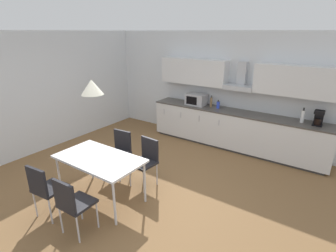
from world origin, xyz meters
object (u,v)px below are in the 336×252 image
(coffee_maker, at_px, (319,118))
(dining_table, at_px, (99,160))
(chair_near_right, at_px, (72,201))
(pendant_lamp, at_px, (92,87))
(microwave, at_px, (196,99))
(bottle_blue, at_px, (218,105))
(bottle_brown, at_px, (211,102))
(chair_near_left, at_px, (45,186))
(chair_far_left, at_px, (120,149))
(bottle_white, at_px, (303,116))
(chair_far_right, at_px, (146,157))

(coffee_maker, bearing_deg, dining_table, -129.73)
(chair_near_right, height_order, pendant_lamp, pendant_lamp)
(microwave, bearing_deg, coffee_maker, 0.56)
(bottle_blue, distance_m, bottle_brown, 0.19)
(chair_near_left, bearing_deg, chair_far_left, 90.59)
(coffee_maker, relative_size, chair_near_right, 0.34)
(microwave, height_order, chair_far_left, microwave)
(chair_near_right, bearing_deg, bottle_white, 62.53)
(microwave, xyz_separation_m, coffee_maker, (2.70, 0.03, 0.01))
(dining_table, height_order, chair_near_right, chair_near_right)
(bottle_brown, bearing_deg, bottle_blue, -1.63)
(pendant_lamp, bearing_deg, coffee_maker, 50.27)
(dining_table, bearing_deg, chair_far_left, 112.75)
(bottle_white, distance_m, pendant_lamp, 4.11)
(dining_table, xyz_separation_m, chair_far_right, (0.32, 0.78, -0.18))
(bottle_brown, xyz_separation_m, chair_far_right, (-0.05, -2.46, -0.49))
(bottle_brown, height_order, pendant_lamp, pendant_lamp)
(dining_table, distance_m, chair_far_left, 0.86)
(chair_far_left, xyz_separation_m, chair_near_right, (0.65, -1.55, 0.00))
(microwave, distance_m, chair_far_right, 2.50)
(dining_table, relative_size, chair_near_left, 1.62)
(chair_far_right, distance_m, chair_near_right, 1.55)
(coffee_maker, bearing_deg, microwave, -179.44)
(bottle_white, relative_size, bottle_brown, 1.10)
(microwave, bearing_deg, bottle_brown, 5.14)
(bottle_blue, bearing_deg, pendant_lamp, -99.84)
(microwave, relative_size, chair_far_left, 0.55)
(dining_table, xyz_separation_m, pendant_lamp, (0.00, -0.00, 1.18))
(dining_table, distance_m, chair_near_right, 0.86)
(bottle_blue, xyz_separation_m, chair_near_right, (-0.24, -4.01, -0.45))
(microwave, xyz_separation_m, bottle_brown, (0.39, 0.04, -0.02))
(dining_table, relative_size, pendant_lamp, 4.41)
(chair_far_right, bearing_deg, dining_table, -112.66)
(microwave, distance_m, chair_far_left, 2.50)
(microwave, relative_size, chair_far_right, 0.55)
(chair_far_left, relative_size, chair_far_right, 1.00)
(bottle_white, bearing_deg, bottle_blue, 179.80)
(dining_table, height_order, pendant_lamp, pendant_lamp)
(bottle_brown, relative_size, chair_far_right, 0.32)
(bottle_white, xyz_separation_m, chair_near_left, (-2.71, -4.00, -0.50))
(coffee_maker, relative_size, bottle_blue, 1.52)
(bottle_brown, relative_size, pendant_lamp, 0.88)
(coffee_maker, relative_size, bottle_brown, 1.07)
(dining_table, distance_m, chair_near_left, 0.85)
(bottle_brown, relative_size, dining_table, 0.20)
(coffee_maker, distance_m, chair_far_left, 3.92)
(bottle_white, relative_size, dining_table, 0.22)
(microwave, bearing_deg, bottle_blue, 2.98)
(bottle_blue, height_order, chair_far_right, bottle_blue)
(coffee_maker, height_order, bottle_blue, coffee_maker)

